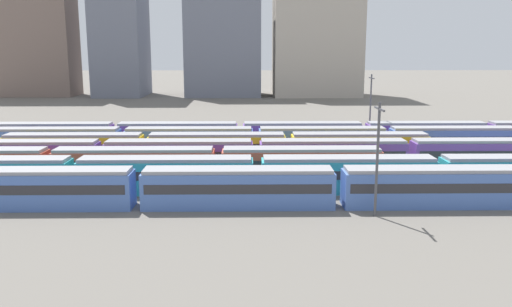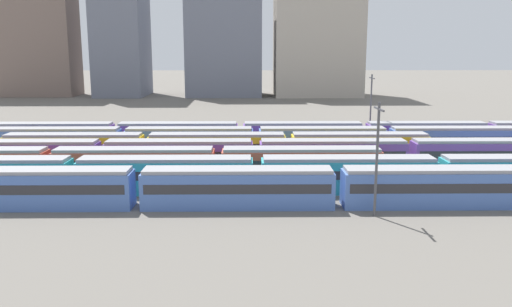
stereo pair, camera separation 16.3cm
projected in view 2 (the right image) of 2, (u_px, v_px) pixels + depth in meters
name	position (u px, v px, depth m)	size (l,w,h in m)	color
ground_plane	(80.00, 170.00, 65.20)	(600.00, 600.00, 0.00)	#666059
train_track_0	(338.00, 187.00, 49.92)	(74.70, 3.06, 3.75)	#4C70BC
train_track_1	(257.00, 174.00, 54.92)	(74.70, 3.06, 3.75)	teal
train_track_2	(135.00, 164.00, 59.83)	(55.80, 3.06, 3.75)	#BC4C38
train_track_3	(333.00, 154.00, 65.24)	(93.60, 3.06, 3.75)	#6B429E
train_track_4	(217.00, 147.00, 70.15)	(55.80, 3.06, 3.75)	yellow
train_track_5	(256.00, 140.00, 75.32)	(74.70, 3.06, 3.75)	#4C70BC
train_track_6	(302.00, 134.00, 80.51)	(93.60, 3.06, 3.75)	#6B429E
catenary_pole_0	(377.00, 154.00, 46.32)	(0.24, 3.20, 10.23)	#4C4C51
catenary_pole_1	(371.00, 105.00, 83.05)	(0.24, 3.20, 10.80)	#4C4C51
distant_building_0	(30.00, 16.00, 162.81)	(26.77, 13.15, 48.99)	#7A665B
distant_building_1	(120.00, 16.00, 163.17)	(14.72, 20.96, 49.17)	slate
distant_building_2	(224.00, 39.00, 164.94)	(23.08, 19.41, 35.41)	slate
distant_building_3	(317.00, 31.00, 164.90)	(26.54, 21.90, 39.88)	#B2A899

